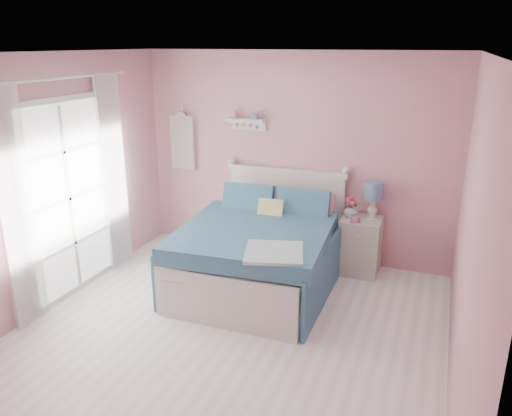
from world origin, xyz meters
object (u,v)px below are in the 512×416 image
Objects in this scene: bed at (260,253)px; teacup at (355,219)px; nightstand at (360,246)px; vase at (351,211)px; table_lamp at (374,193)px.

bed is 18.96× the size of teacup.
vase is at bearing 176.41° from nightstand.
table_lamp is 0.34m from vase.
bed is at bearing -143.01° from table_lamp.
table_lamp is (0.10, 0.08, 0.65)m from nightstand.
nightstand is at bearing -143.19° from table_lamp.
bed is 4.66× the size of table_lamp.
vase is at bearing 37.44° from bed.
nightstand is 4.01× the size of vase.
bed is at bearing -147.66° from teacup.
vase is 0.19m from teacup.
vase is 1.57× the size of teacup.
nightstand is (1.00, 0.76, -0.05)m from bed.
teacup is at bearing -62.47° from vase.
teacup is (0.95, 0.60, 0.33)m from bed.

